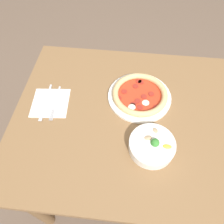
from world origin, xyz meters
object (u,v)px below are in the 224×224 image
pizza (140,95)px  fork (56,102)px  knife (46,100)px  bowl (152,145)px

pizza → fork: pizza is taller
pizza → knife: bearing=9.0°
pizza → bowl: (-0.05, 0.24, 0.01)m
pizza → knife: pizza is taller
fork → pizza: bearing=99.0°
bowl → fork: bowl is taller
pizza → bowl: 0.25m
pizza → fork: size_ratio=1.50×
pizza → bowl: size_ratio=1.61×
fork → knife: size_ratio=0.93×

